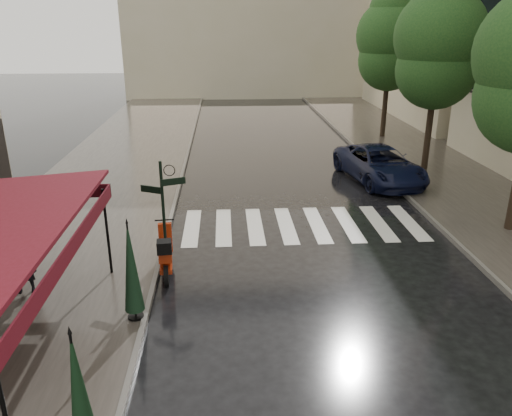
{
  "coord_description": "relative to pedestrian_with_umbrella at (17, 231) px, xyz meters",
  "views": [
    {
      "loc": [
        0.45,
        -9.38,
        6.41
      ],
      "look_at": [
        1.31,
        3.99,
        1.4
      ],
      "focal_mm": 35.0,
      "sensor_mm": 36.0,
      "label": 1
    }
  ],
  "objects": [
    {
      "name": "curb_far",
      "position": [
        11.97,
        10.15,
        -1.67
      ],
      "size": [
        0.12,
        60.0,
        0.16
      ],
      "primitive_type": "cube",
      "color": "#595651",
      "rests_on": "ground"
    },
    {
      "name": "parasol_front",
      "position": [
        2.87,
        -5.51,
        -0.28
      ],
      "size": [
        0.45,
        0.45,
        2.49
      ],
      "color": "black",
      "rests_on": "sidewalk_near"
    },
    {
      "name": "pedestrian_with_umbrella",
      "position": [
        0.0,
        0.0,
        0.0
      ],
      "size": [
        1.13,
        1.14,
        2.44
      ],
      "rotation": [
        0.0,
        0.0,
        0.18
      ],
      "color": "black",
      "rests_on": "sidewalk_near"
    },
    {
      "name": "tree_mid",
      "position": [
        14.02,
        10.15,
        3.85
      ],
      "size": [
        3.8,
        3.8,
        8.34
      ],
      "color": "black",
      "rests_on": "sidewalk_far"
    },
    {
      "name": "sidewalk_far",
      "position": [
        14.77,
        10.15,
        -1.68
      ],
      "size": [
        5.5,
        60.0,
        0.12
      ],
      "primitive_type": "cube",
      "color": "#38332D",
      "rests_on": "ground"
    },
    {
      "name": "curb_near",
      "position": [
        3.07,
        10.15,
        -1.67
      ],
      "size": [
        0.12,
        60.0,
        0.16
      ],
      "primitive_type": "cube",
      "color": "#595651",
      "rests_on": "ground"
    },
    {
      "name": "parked_car",
      "position": [
        11.52,
        8.88,
        -1.02
      ],
      "size": [
        3.26,
        5.56,
        1.45
      ],
      "primitive_type": "imported",
      "rotation": [
        0.0,
        0.0,
        0.17
      ],
      "color": "black",
      "rests_on": "ground"
    },
    {
      "name": "sidewalk_near",
      "position": [
        0.02,
        10.15,
        -1.68
      ],
      "size": [
        6.0,
        60.0,
        0.12
      ],
      "primitive_type": "cube",
      "color": "#38332D",
      "rests_on": "ground"
    },
    {
      "name": "signpost",
      "position": [
        3.33,
        1.15,
        0.09
      ],
      "size": [
        1.17,
        0.29,
        3.1
      ],
      "color": "black",
      "rests_on": "ground"
    },
    {
      "name": "scooter",
      "position": [
        3.33,
        0.93,
        -1.14
      ],
      "size": [
        0.59,
        1.99,
        1.31
      ],
      "rotation": [
        0.0,
        0.0,
        0.1
      ],
      "color": "black",
      "rests_on": "ground"
    },
    {
      "name": "parasol_back",
      "position": [
        2.87,
        -1.35,
        -0.35
      ],
      "size": [
        0.44,
        0.44,
        2.36
      ],
      "color": "black",
      "rests_on": "sidewalk_near"
    },
    {
      "name": "ground",
      "position": [
        4.52,
        -1.85,
        -1.74
      ],
      "size": [
        120.0,
        120.0,
        0.0
      ],
      "primitive_type": "plane",
      "color": "black",
      "rests_on": "ground"
    },
    {
      "name": "tree_far",
      "position": [
        14.22,
        17.15,
        3.71
      ],
      "size": [
        3.8,
        3.8,
        8.16
      ],
      "color": "black",
      "rests_on": "sidewalk_far"
    },
    {
      "name": "crosswalk",
      "position": [
        7.5,
        4.15,
        -1.74
      ],
      "size": [
        7.85,
        3.2,
        0.01
      ],
      "color": "silver",
      "rests_on": "ground"
    }
  ]
}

